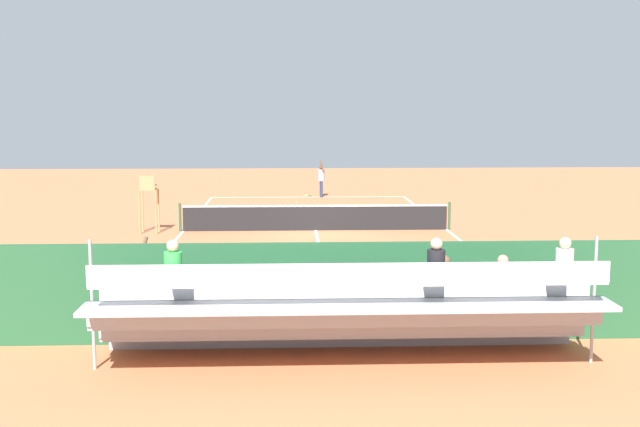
# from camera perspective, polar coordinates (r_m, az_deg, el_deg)

# --- Properties ---
(ground_plane) EXTENTS (60.00, 60.00, 0.00)m
(ground_plane) POSITION_cam_1_polar(r_m,az_deg,el_deg) (29.37, -0.32, -1.26)
(ground_plane) COLOR #CC7047
(court_line_markings) EXTENTS (10.10, 22.20, 0.01)m
(court_line_markings) POSITION_cam_1_polar(r_m,az_deg,el_deg) (29.40, -0.32, -1.24)
(court_line_markings) COLOR white
(court_line_markings) RESTS_ON ground
(tennis_net) EXTENTS (10.30, 0.10, 1.07)m
(tennis_net) POSITION_cam_1_polar(r_m,az_deg,el_deg) (29.29, -0.32, -0.29)
(tennis_net) COLOR black
(tennis_net) RESTS_ON ground
(backdrop_wall) EXTENTS (18.00, 0.16, 2.00)m
(backdrop_wall) POSITION_cam_1_polar(r_m,az_deg,el_deg) (15.45, 1.53, -5.80)
(backdrop_wall) COLOR #235633
(backdrop_wall) RESTS_ON ground
(bleacher_stand) EXTENTS (9.06, 2.40, 2.48)m
(bleacher_stand) POSITION_cam_1_polar(r_m,az_deg,el_deg) (14.15, 2.37, -7.28)
(bleacher_stand) COLOR #9EA0A5
(bleacher_stand) RESTS_ON ground
(umpire_chair) EXTENTS (0.67, 0.67, 2.14)m
(umpire_chair) POSITION_cam_1_polar(r_m,az_deg,el_deg) (29.32, -12.50, 1.14)
(umpire_chair) COLOR #A88456
(umpire_chair) RESTS_ON ground
(courtside_bench) EXTENTS (1.80, 0.40, 0.93)m
(courtside_bench) POSITION_cam_1_polar(r_m,az_deg,el_deg) (16.57, 9.44, -6.54)
(courtside_bench) COLOR #9E754C
(courtside_bench) RESTS_ON ground
(equipment_bag) EXTENTS (0.90, 0.36, 0.36)m
(equipment_bag) POSITION_cam_1_polar(r_m,az_deg,el_deg) (16.31, 4.31, -8.06)
(equipment_bag) COLOR black
(equipment_bag) RESTS_ON ground
(tennis_player) EXTENTS (0.39, 0.54, 1.93)m
(tennis_player) POSITION_cam_1_polar(r_m,az_deg,el_deg) (40.13, 0.09, 2.66)
(tennis_player) COLOR navy
(tennis_player) RESTS_ON ground
(tennis_racket) EXTENTS (0.49, 0.54, 0.03)m
(tennis_racket) POSITION_cam_1_polar(r_m,az_deg,el_deg) (40.86, -0.99, 1.34)
(tennis_racket) COLOR black
(tennis_racket) RESTS_ON ground
(tennis_ball_near) EXTENTS (0.07, 0.07, 0.07)m
(tennis_ball_near) POSITION_cam_1_polar(r_m,az_deg,el_deg) (36.53, -2.02, 0.59)
(tennis_ball_near) COLOR #CCDB33
(tennis_ball_near) RESTS_ON ground
(tennis_ball_far) EXTENTS (0.07, 0.07, 0.07)m
(tennis_ball_far) POSITION_cam_1_polar(r_m,az_deg,el_deg) (37.84, -1.75, 0.84)
(tennis_ball_far) COLOR #CCDB33
(tennis_ball_far) RESTS_ON ground
(line_judge) EXTENTS (0.39, 0.54, 1.93)m
(line_judge) POSITION_cam_1_polar(r_m,az_deg,el_deg) (16.86, -13.03, -4.78)
(line_judge) COLOR #232328
(line_judge) RESTS_ON ground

